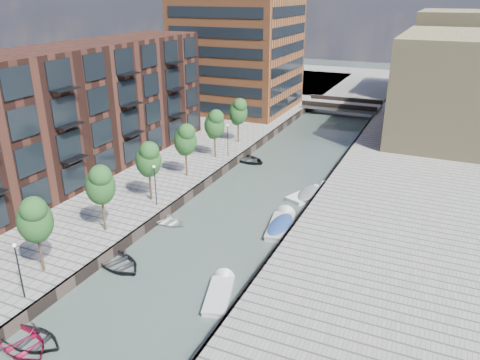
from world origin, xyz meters
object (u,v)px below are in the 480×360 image
Objects in this scene: bridge at (342,106)px; tree_6 at (238,111)px; tree_1 at (35,218)px; tree_5 at (214,123)px; sloop_0 at (118,266)px; sloop_2 at (23,347)px; sloop_4 at (247,161)px; sloop_3 at (167,223)px; tree_2 at (100,184)px; motorboat_2 at (220,292)px; tree_4 at (185,139)px; motorboat_3 at (281,224)px; motorboat_4 at (311,194)px; sloop_1 at (32,343)px; tree_3 at (148,158)px; car at (396,116)px.

bridge is 27.63m from tree_6.
tree_1 and tree_5 have the same top height.
sloop_2 is (0.44, -9.83, 0.00)m from sloop_0.
bridge is 2.54× the size of sloop_4.
sloop_4 is (0.10, 18.85, 0.00)m from sloop_3.
tree_2 is 1.16× the size of sloop_4.
tree_2 is 1.18× the size of motorboat_2.
sloop_0 is at bearing -78.24° from tree_4.
motorboat_3 is (0.58, 11.52, 0.14)m from motorboat_2.
tree_2 is 22.05m from motorboat_4.
bridge is at bearing 0.54° from sloop_3.
sloop_4 is at bearing 40.15° from tree_5.
motorboat_3 is 7.98m from motorboat_4.
motorboat_2 is at bearing 17.90° from tree_1.
bridge is 45.67m from motorboat_3.
motorboat_2 is (8.58, 9.91, 0.09)m from sloop_2.
tree_5 is at bearing 28.17° from sloop_0.
tree_2 reaches higher than motorboat_2.
tree_3 is at bearing 10.86° from sloop_1.
tree_3 is 16.85m from motorboat_2.
tree_6 is 1.18× the size of motorboat_2.
tree_6 is at bearing 90.00° from tree_1.
tree_1 is at bearing 172.15° from sloop_3.
tree_3 is 45.88m from car.
tree_1 is 1.44× the size of car.
tree_2 is at bearing 154.23° from sloop_3.
tree_2 is 14.47m from sloop_2.
sloop_3 is 0.70× the size of motorboat_4.
tree_1 is at bearing -90.00° from tree_6.
sloop_0 is 9.36m from sloop_1.
motorboat_3 is at bearing 87.11° from motorboat_2.
tree_3 is 6.51m from sloop_3.
car is at bearing -27.37° from bridge.
sloop_1 is 12.60m from motorboat_2.
sloop_0 is at bearing -83.48° from tree_6.
bridge is 67.02m from sloop_2.
motorboat_2 reaches higher than sloop_0.
sloop_1 is 30.41m from motorboat_4.
sloop_4 is 1.01× the size of motorboat_2.
tree_5 is 1.32× the size of sloop_1.
motorboat_3 is at bearing -93.86° from car.
tree_1 is 21.01m from motorboat_3.
tree_2 is at bearing 34.25° from sloop_2.
tree_3 is 7.00m from tree_4.
tree_5 reaches higher than sloop_2.
tree_2 is at bearing 90.00° from tree_1.
sloop_2 is 63.42m from car.
tree_3 and tree_5 have the same top height.
tree_1 reaches higher than sloop_2.
motorboat_2 is (12.56, -23.94, -5.21)m from tree_5.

